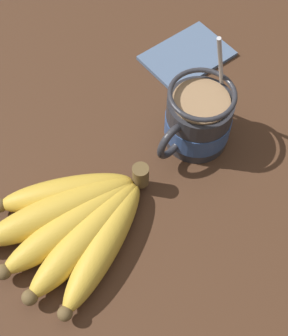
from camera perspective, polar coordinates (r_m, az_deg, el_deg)
table at (r=62.67cm, az=2.62°, el=2.34°), size 115.09×115.09×3.36cm
coffee_mug at (r=58.78cm, az=6.55°, el=5.81°), size 13.27×8.35×16.32cm
banana_bunch at (r=53.88cm, az=-8.30°, el=-6.51°), size 20.26×18.02×4.28cm
napkin at (r=71.06cm, az=5.27°, el=13.44°), size 13.45×10.39×0.60cm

